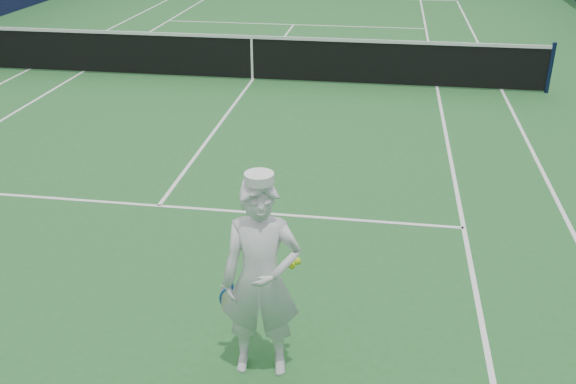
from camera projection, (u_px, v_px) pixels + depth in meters
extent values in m
plane|color=#25632B|center=(253.00, 80.00, 14.56)|extent=(80.00, 80.00, 0.00)
cube|color=white|center=(28.00, 70.00, 15.32)|extent=(0.06, 23.83, 0.01)
cube|color=white|center=(502.00, 91.00, 13.80)|extent=(0.06, 23.83, 0.01)
cube|color=white|center=(82.00, 72.00, 15.13)|extent=(0.06, 23.77, 0.01)
cube|color=white|center=(437.00, 88.00, 13.99)|extent=(0.06, 23.77, 0.01)
cube|color=white|center=(294.00, 25.00, 20.26)|extent=(8.23, 0.06, 0.01)
cube|color=white|center=(159.00, 206.00, 8.86)|extent=(8.23, 0.06, 0.01)
cube|color=white|center=(253.00, 80.00, 14.56)|extent=(0.06, 12.80, 0.01)
cylinder|color=#141E4C|center=(550.00, 68.00, 13.45)|extent=(0.09, 0.09, 1.07)
cube|color=black|center=(252.00, 58.00, 14.34)|extent=(12.79, 0.02, 0.92)
cube|color=white|center=(251.00, 37.00, 14.14)|extent=(12.79, 0.04, 0.07)
cube|color=white|center=(252.00, 59.00, 14.36)|extent=(0.05, 0.03, 0.94)
imported|color=silver|center=(261.00, 280.00, 5.52)|extent=(0.74, 0.53, 1.89)
cylinder|color=white|center=(259.00, 178.00, 5.10)|extent=(0.24, 0.24, 0.08)
cube|color=white|center=(260.00, 175.00, 5.23)|extent=(0.19, 0.12, 0.02)
cylinder|color=navy|center=(230.00, 271.00, 5.58)|extent=(0.04, 0.09, 0.22)
cube|color=#1D4A9E|center=(232.00, 284.00, 5.71)|extent=(0.02, 0.02, 0.14)
torus|color=#1D4A9E|center=(233.00, 299.00, 5.86)|extent=(0.30, 0.13, 0.29)
cube|color=beige|center=(233.00, 299.00, 5.86)|extent=(0.22, 0.03, 0.30)
sphere|color=#C1E419|center=(292.00, 265.00, 5.55)|extent=(0.07, 0.07, 0.07)
sphere|color=#C1E419|center=(297.00, 261.00, 5.56)|extent=(0.07, 0.07, 0.07)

